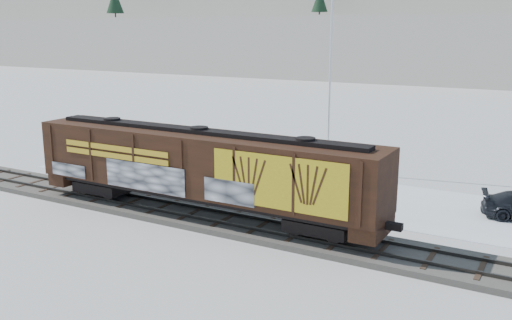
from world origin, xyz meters
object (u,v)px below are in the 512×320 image
Objects in this scene: car_white at (339,181)px; flagpole at (331,98)px; car_silver at (249,175)px; hopper_railcar at (200,166)px.

flagpole is at bearing 27.24° from car_white.
car_silver is at bearing 106.35° from car_white.
hopper_railcar is 4.52× the size of car_white.
car_white is at bearing -60.69° from flagpole.
car_white is (5.19, 1.73, -0.08)m from car_silver.
flagpole is 3.13× the size of car_white.
car_silver is at bearing 97.93° from hopper_railcar.
car_silver is 1.08× the size of car_white.
car_silver is 5.47m from car_white.
flagpole reaches higher than hopper_railcar.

